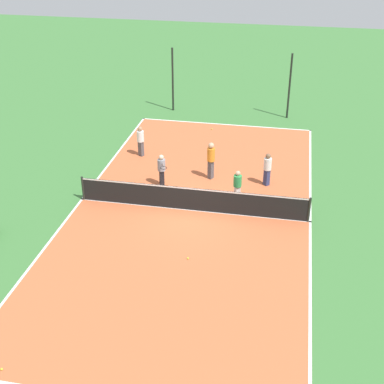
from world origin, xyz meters
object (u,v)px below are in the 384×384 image
player_far_green (237,184)px  player_far_white (267,167)px  fence_post_back_left (173,80)px  fence_post_back_right (290,86)px  tennis_ball_left_sideline (188,258)px  player_center_orange (211,158)px  player_baseline_gray (162,168)px  tennis_ball_midcourt (212,129)px  player_near_white (141,139)px  tennis_net (192,198)px  tennis_ball_near_net (2,369)px

player_far_green → player_far_white: 2.12m
fence_post_back_left → fence_post_back_right: 7.14m
fence_post_back_left → tennis_ball_left_sideline: bearing=-75.3°
player_far_white → tennis_ball_left_sideline: player_far_white is taller
player_far_green → fence_post_back_right: bearing=-41.4°
player_center_orange → fence_post_back_left: (-3.87, 8.96, 0.89)m
player_baseline_gray → tennis_ball_left_sideline: size_ratio=22.80×
tennis_ball_midcourt → player_center_orange: bearing=-81.4°
player_baseline_gray → player_near_white: 3.55m
player_center_orange → tennis_ball_left_sideline: bearing=28.6°
tennis_ball_left_sideline → player_near_white: bearing=116.3°
player_baseline_gray → fence_post_back_left: 10.32m
fence_post_back_right → tennis_net: bearing=-106.5°
tennis_ball_near_net → fence_post_back_left: (0.01, 21.85, 1.91)m
player_far_green → player_center_orange: (-1.49, 1.94, 0.24)m
tennis_ball_midcourt → tennis_ball_near_net: 19.24m
player_baseline_gray → player_far_green: (3.59, -0.78, -0.06)m
fence_post_back_right → player_far_white: bearing=-93.8°
player_baseline_gray → player_near_white: player_near_white is taller
fence_post_back_right → tennis_ball_left_sideline: bearing=-101.0°
fence_post_back_right → player_center_orange: bearing=-110.1°
player_far_green → player_near_white: size_ratio=0.91×
player_far_white → tennis_ball_midcourt: 7.29m
player_near_white → fence_post_back_left: size_ratio=0.41×
player_far_green → player_near_white: (-5.45, 3.80, 0.09)m
tennis_net → player_far_green: bearing=33.3°
tennis_net → tennis_ball_midcourt: 9.27m
tennis_ball_midcourt → tennis_ball_near_net: (-2.95, -19.01, 0.00)m
player_near_white → tennis_ball_midcourt: player_near_white is taller
player_far_green → player_far_white: (1.17, 1.77, 0.08)m
player_center_orange → tennis_ball_midcourt: (-0.92, 6.12, -1.03)m
tennis_net → tennis_ball_left_sideline: (0.54, -3.54, -0.53)m
tennis_ball_left_sideline → fence_post_back_right: fence_post_back_right is taller
player_near_white → tennis_ball_left_sideline: 9.54m
player_far_green → fence_post_back_left: fence_post_back_left is taller
tennis_ball_midcourt → fence_post_back_left: fence_post_back_left is taller
tennis_ball_midcourt → player_baseline_gray: bearing=-99.2°
player_center_orange → player_far_white: (2.66, -0.17, -0.16)m
tennis_net → fence_post_back_right: 12.66m
tennis_net → tennis_ball_midcourt: bearing=93.9°
tennis_ball_left_sideline → tennis_ball_near_net: bearing=-123.4°
player_center_orange → tennis_ball_near_net: size_ratio=26.94×
tennis_ball_left_sideline → tennis_ball_midcourt: size_ratio=1.00×
player_far_green → tennis_ball_left_sideline: 4.94m
player_far_green → tennis_ball_near_net: 12.22m
player_far_white → tennis_ball_near_net: (-6.54, -12.72, -0.87)m
player_far_white → tennis_ball_left_sideline: bearing=-64.5°
tennis_net → tennis_ball_near_net: (-3.58, -9.78, -0.53)m
player_center_orange → tennis_ball_midcourt: player_center_orange is taller
player_far_green → fence_post_back_left: bearing=-5.9°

